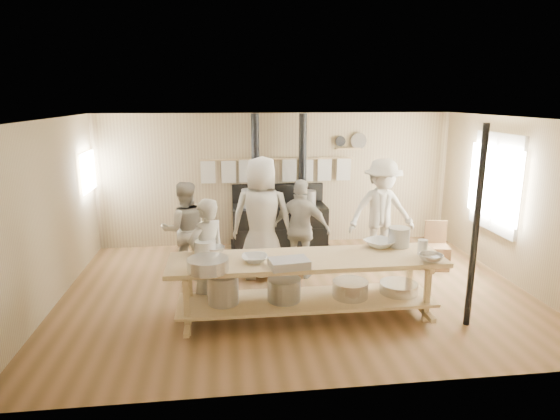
{
  "coord_description": "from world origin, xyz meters",
  "views": [
    {
      "loc": [
        -1.05,
        -6.61,
        2.9
      ],
      "look_at": [
        -0.22,
        0.2,
        1.23
      ],
      "focal_mm": 30.0,
      "sensor_mm": 36.0,
      "label": 1
    }
  ],
  "objects_px": {
    "chair": "(436,255)",
    "cook_right": "(301,229)",
    "cook_center": "(262,219)",
    "cook_by_window": "(382,212)",
    "cook_far_left": "(207,255)",
    "prep_table": "(306,281)",
    "stove": "(279,222)",
    "roasting_pan": "(289,263)",
    "cook_left": "(185,229)"
  },
  "relations": [
    {
      "from": "stove",
      "to": "cook_by_window",
      "type": "relative_size",
      "value": 1.39
    },
    {
      "from": "cook_left",
      "to": "cook_by_window",
      "type": "xyz_separation_m",
      "value": [
        3.4,
        0.24,
        0.14
      ]
    },
    {
      "from": "cook_center",
      "to": "cook_by_window",
      "type": "xyz_separation_m",
      "value": [
        2.16,
        0.49,
        -0.07
      ]
    },
    {
      "from": "roasting_pan",
      "to": "cook_by_window",
      "type": "bearing_deg",
      "value": 49.72
    },
    {
      "from": "cook_left",
      "to": "cook_center",
      "type": "relative_size",
      "value": 0.79
    },
    {
      "from": "stove",
      "to": "cook_left",
      "type": "relative_size",
      "value": 1.64
    },
    {
      "from": "cook_left",
      "to": "chair",
      "type": "height_order",
      "value": "cook_left"
    },
    {
      "from": "cook_far_left",
      "to": "roasting_pan",
      "type": "relative_size",
      "value": 3.33
    },
    {
      "from": "prep_table",
      "to": "cook_center",
      "type": "xyz_separation_m",
      "value": [
        -0.46,
        1.51,
        0.48
      ]
    },
    {
      "from": "cook_far_left",
      "to": "chair",
      "type": "bearing_deg",
      "value": 158.11
    },
    {
      "from": "chair",
      "to": "cook_right",
      "type": "bearing_deg",
      "value": -166.8
    },
    {
      "from": "stove",
      "to": "cook_far_left",
      "type": "xyz_separation_m",
      "value": [
        -1.3,
        -2.6,
        0.27
      ]
    },
    {
      "from": "cook_center",
      "to": "cook_by_window",
      "type": "distance_m",
      "value": 2.21
    },
    {
      "from": "prep_table",
      "to": "cook_right",
      "type": "distance_m",
      "value": 1.5
    },
    {
      "from": "prep_table",
      "to": "cook_right",
      "type": "bearing_deg",
      "value": 83.04
    },
    {
      "from": "prep_table",
      "to": "cook_center",
      "type": "bearing_deg",
      "value": 106.8
    },
    {
      "from": "cook_right",
      "to": "cook_by_window",
      "type": "distance_m",
      "value": 1.62
    },
    {
      "from": "cook_right",
      "to": "chair",
      "type": "xyz_separation_m",
      "value": [
        2.39,
        0.12,
        -0.58
      ]
    },
    {
      "from": "stove",
      "to": "cook_by_window",
      "type": "bearing_deg",
      "value": -31.02
    },
    {
      "from": "chair",
      "to": "roasting_pan",
      "type": "relative_size",
      "value": 1.7
    },
    {
      "from": "stove",
      "to": "cook_left",
      "type": "bearing_deg",
      "value": -143.54
    },
    {
      "from": "chair",
      "to": "cook_left",
      "type": "bearing_deg",
      "value": -172.04
    },
    {
      "from": "cook_center",
      "to": "chair",
      "type": "height_order",
      "value": "cook_center"
    },
    {
      "from": "cook_far_left",
      "to": "cook_center",
      "type": "bearing_deg",
      "value": -166.36
    },
    {
      "from": "cook_by_window",
      "to": "stove",
      "type": "bearing_deg",
      "value": 145.11
    },
    {
      "from": "prep_table",
      "to": "cook_left",
      "type": "relative_size",
      "value": 2.27
    },
    {
      "from": "cook_right",
      "to": "cook_left",
      "type": "bearing_deg",
      "value": 17.01
    },
    {
      "from": "cook_center",
      "to": "cook_right",
      "type": "height_order",
      "value": "cook_center"
    },
    {
      "from": "cook_left",
      "to": "cook_right",
      "type": "distance_m",
      "value": 1.9
    },
    {
      "from": "stove",
      "to": "prep_table",
      "type": "relative_size",
      "value": 0.72
    },
    {
      "from": "cook_left",
      "to": "cook_right",
      "type": "bearing_deg",
      "value": 161.77
    },
    {
      "from": "cook_right",
      "to": "roasting_pan",
      "type": "relative_size",
      "value": 3.42
    },
    {
      "from": "cook_right",
      "to": "cook_by_window",
      "type": "height_order",
      "value": "cook_by_window"
    },
    {
      "from": "prep_table",
      "to": "roasting_pan",
      "type": "bearing_deg",
      "value": -129.63
    },
    {
      "from": "prep_table",
      "to": "chair",
      "type": "relative_size",
      "value": 4.44
    },
    {
      "from": "cook_center",
      "to": "roasting_pan",
      "type": "relative_size",
      "value": 4.21
    },
    {
      "from": "prep_table",
      "to": "cook_far_left",
      "type": "height_order",
      "value": "cook_far_left"
    },
    {
      "from": "cook_right",
      "to": "stove",
      "type": "bearing_deg",
      "value": -57.49
    },
    {
      "from": "chair",
      "to": "roasting_pan",
      "type": "height_order",
      "value": "roasting_pan"
    },
    {
      "from": "cook_right",
      "to": "cook_center",
      "type": "bearing_deg",
      "value": 21.9
    },
    {
      "from": "prep_table",
      "to": "chair",
      "type": "bearing_deg",
      "value": 31.61
    },
    {
      "from": "cook_left",
      "to": "cook_by_window",
      "type": "bearing_deg",
      "value": 174.75
    },
    {
      "from": "cook_by_window",
      "to": "roasting_pan",
      "type": "xyz_separation_m",
      "value": [
        -1.97,
        -2.33,
        -0.03
      ]
    },
    {
      "from": "stove",
      "to": "cook_by_window",
      "type": "xyz_separation_m",
      "value": [
        1.7,
        -1.02,
        0.41
      ]
    },
    {
      "from": "prep_table",
      "to": "roasting_pan",
      "type": "xyz_separation_m",
      "value": [
        -0.27,
        -0.33,
        0.38
      ]
    },
    {
      "from": "prep_table",
      "to": "cook_by_window",
      "type": "xyz_separation_m",
      "value": [
        1.7,
        2.0,
        0.41
      ]
    },
    {
      "from": "cook_by_window",
      "to": "roasting_pan",
      "type": "bearing_deg",
      "value": -134.16
    },
    {
      "from": "stove",
      "to": "cook_center",
      "type": "height_order",
      "value": "stove"
    },
    {
      "from": "cook_right",
      "to": "roasting_pan",
      "type": "distance_m",
      "value": 1.85
    },
    {
      "from": "cook_center",
      "to": "roasting_pan",
      "type": "distance_m",
      "value": 1.85
    }
  ]
}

